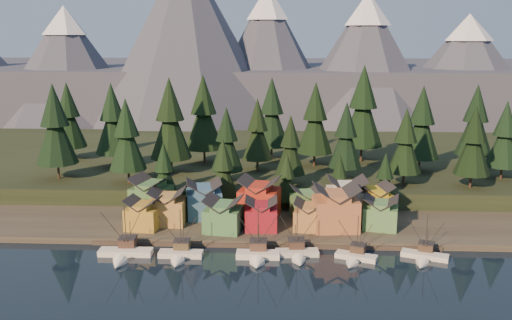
{
  "coord_description": "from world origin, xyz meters",
  "views": [
    {
      "loc": [
        4.14,
        -107.67,
        47.86
      ],
      "look_at": [
        -2.71,
        30.0,
        17.18
      ],
      "focal_mm": 40.0,
      "sensor_mm": 36.0,
      "label": 1
    }
  ],
  "objects_px": {
    "boat_6": "(424,251)",
    "house_back_0": "(151,194)",
    "boat_0": "(124,247)",
    "boat_4": "(298,247)",
    "house_front_0": "(143,213)",
    "boat_3": "(258,248)",
    "house_back_1": "(204,198)",
    "house_front_1": "(168,206)",
    "boat_1": "(180,248)",
    "boat_5": "(355,252)"
  },
  "relations": [
    {
      "from": "house_back_0",
      "to": "house_front_1",
      "type": "bearing_deg",
      "value": -38.57
    },
    {
      "from": "house_front_0",
      "to": "house_front_1",
      "type": "distance_m",
      "value": 6.58
    },
    {
      "from": "boat_3",
      "to": "house_front_0",
      "type": "xyz_separation_m",
      "value": [
        -28.48,
        14.42,
        2.95
      ]
    },
    {
      "from": "house_front_0",
      "to": "boat_4",
      "type": "bearing_deg",
      "value": -11.81
    },
    {
      "from": "house_front_0",
      "to": "house_back_1",
      "type": "xyz_separation_m",
      "value": [
        13.6,
        9.27,
        1.1
      ]
    },
    {
      "from": "boat_0",
      "to": "boat_4",
      "type": "height_order",
      "value": "boat_0"
    },
    {
      "from": "boat_6",
      "to": "house_back_0",
      "type": "distance_m",
      "value": 69.58
    },
    {
      "from": "boat_3",
      "to": "boat_5",
      "type": "distance_m",
      "value": 20.99
    },
    {
      "from": "boat_3",
      "to": "house_back_1",
      "type": "xyz_separation_m",
      "value": [
        -14.88,
        23.68,
        4.06
      ]
    },
    {
      "from": "boat_0",
      "to": "house_front_0",
      "type": "relative_size",
      "value": 1.54
    },
    {
      "from": "boat_6",
      "to": "house_back_0",
      "type": "xyz_separation_m",
      "value": [
        -64.99,
        24.38,
        4.86
      ]
    },
    {
      "from": "house_front_1",
      "to": "boat_5",
      "type": "bearing_deg",
      "value": -22.42
    },
    {
      "from": "boat_4",
      "to": "house_front_0",
      "type": "relative_size",
      "value": 1.4
    },
    {
      "from": "boat_5",
      "to": "house_back_0",
      "type": "bearing_deg",
      "value": 173.79
    },
    {
      "from": "boat_1",
      "to": "house_back_0",
      "type": "xyz_separation_m",
      "value": [
        -12.07,
        26.25,
        4.56
      ]
    },
    {
      "from": "boat_4",
      "to": "house_front_1",
      "type": "relative_size",
      "value": 1.34
    },
    {
      "from": "boat_5",
      "to": "boat_3",
      "type": "bearing_deg",
      "value": -158.11
    },
    {
      "from": "boat_0",
      "to": "house_front_1",
      "type": "bearing_deg",
      "value": 71.33
    },
    {
      "from": "house_front_1",
      "to": "boat_4",
      "type": "bearing_deg",
      "value": -27.91
    },
    {
      "from": "boat_5",
      "to": "house_back_1",
      "type": "height_order",
      "value": "house_back_1"
    },
    {
      "from": "boat_0",
      "to": "house_front_0",
      "type": "xyz_separation_m",
      "value": [
        0.78,
        14.68,
        3.25
      ]
    },
    {
      "from": "house_front_0",
      "to": "boat_3",
      "type": "bearing_deg",
      "value": -19.7
    },
    {
      "from": "boat_6",
      "to": "boat_4",
      "type": "bearing_deg",
      "value": -159.86
    },
    {
      "from": "house_back_1",
      "to": "boat_1",
      "type": "bearing_deg",
      "value": -106.26
    },
    {
      "from": "boat_3",
      "to": "house_back_1",
      "type": "relative_size",
      "value": 1.24
    },
    {
      "from": "boat_1",
      "to": "house_front_1",
      "type": "xyz_separation_m",
      "value": [
        -6.28,
        18.64,
        3.89
      ]
    },
    {
      "from": "boat_0",
      "to": "boat_6",
      "type": "relative_size",
      "value": 1.19
    },
    {
      "from": "boat_4",
      "to": "boat_6",
      "type": "height_order",
      "value": "boat_4"
    },
    {
      "from": "boat_0",
      "to": "boat_4",
      "type": "distance_m",
      "value": 37.95
    },
    {
      "from": "house_front_1",
      "to": "boat_3",
      "type": "bearing_deg",
      "value": -38.58
    },
    {
      "from": "house_front_0",
      "to": "house_back_0",
      "type": "relative_size",
      "value": 0.76
    },
    {
      "from": "boat_4",
      "to": "house_front_1",
      "type": "height_order",
      "value": "boat_4"
    },
    {
      "from": "boat_0",
      "to": "boat_3",
      "type": "bearing_deg",
      "value": -0.25
    },
    {
      "from": "house_front_1",
      "to": "house_back_0",
      "type": "height_order",
      "value": "house_back_0"
    },
    {
      "from": "house_front_1",
      "to": "house_back_1",
      "type": "height_order",
      "value": "house_back_1"
    },
    {
      "from": "house_back_1",
      "to": "boat_0",
      "type": "bearing_deg",
      "value": -132.28
    },
    {
      "from": "boat_4",
      "to": "house_back_1",
      "type": "distance_m",
      "value": 32.51
    },
    {
      "from": "boat_5",
      "to": "house_back_1",
      "type": "distance_m",
      "value": 43.02
    },
    {
      "from": "boat_3",
      "to": "boat_6",
      "type": "xyz_separation_m",
      "value": [
        35.95,
        1.58,
        -0.6
      ]
    },
    {
      "from": "boat_6",
      "to": "boat_1",
      "type": "bearing_deg",
      "value": -157.67
    },
    {
      "from": "boat_0",
      "to": "boat_4",
      "type": "xyz_separation_m",
      "value": [
        37.9,
        1.93,
        0.04
      ]
    },
    {
      "from": "boat_0",
      "to": "boat_3",
      "type": "height_order",
      "value": "boat_3"
    },
    {
      "from": "boat_4",
      "to": "boat_5",
      "type": "relative_size",
      "value": 1.1
    },
    {
      "from": "boat_4",
      "to": "house_back_0",
      "type": "distance_m",
      "value": 45.06
    },
    {
      "from": "boat_3",
      "to": "house_back_1",
      "type": "bearing_deg",
      "value": 122.04
    },
    {
      "from": "boat_6",
      "to": "house_back_1",
      "type": "distance_m",
      "value": 55.63
    },
    {
      "from": "house_front_1",
      "to": "house_back_0",
      "type": "distance_m",
      "value": 9.59
    },
    {
      "from": "boat_4",
      "to": "house_back_1",
      "type": "xyz_separation_m",
      "value": [
        -23.52,
        22.02,
        4.31
      ]
    },
    {
      "from": "boat_1",
      "to": "boat_6",
      "type": "bearing_deg",
      "value": 2.29
    },
    {
      "from": "boat_1",
      "to": "house_front_0",
      "type": "distance_m",
      "value": 18.96
    }
  ]
}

